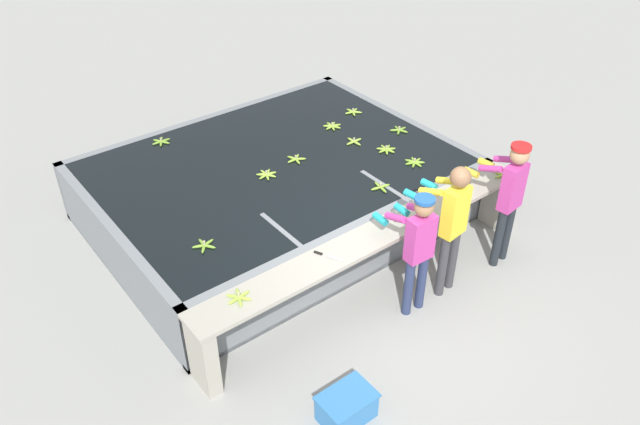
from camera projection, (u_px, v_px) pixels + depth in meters
ground_plane at (383, 302)px, 7.54m from camera, size 80.00×80.00×0.00m
wash_tank at (276, 190)px, 8.74m from camera, size 4.80×3.65×0.89m
work_ledge at (374, 251)px, 7.31m from camera, size 4.80×0.45×0.89m
worker_0 at (417, 244)px, 6.91m from camera, size 0.43×0.72×1.60m
worker_1 at (452, 219)px, 7.13m from camera, size 0.46×0.74×1.76m
worker_2 at (509, 193)px, 7.59m from camera, size 0.45×0.74×1.72m
banana_bunch_floating_0 at (414, 162)px, 8.46m from camera, size 0.28×0.28×0.08m
banana_bunch_floating_1 at (353, 112)px, 9.70m from camera, size 0.28×0.27×0.08m
banana_bunch_floating_2 at (161, 141)px, 8.93m from camera, size 0.28×0.26×0.08m
banana_bunch_floating_3 at (296, 159)px, 8.53m from camera, size 0.27×0.28×0.08m
banana_bunch_floating_4 at (386, 149)px, 8.74m from camera, size 0.28×0.28×0.08m
banana_bunch_floating_5 at (399, 130)px, 9.21m from camera, size 0.27×0.28×0.08m
banana_bunch_floating_6 at (354, 141)px, 8.93m from camera, size 0.28×0.28×0.08m
banana_bunch_floating_7 at (380, 187)px, 7.95m from camera, size 0.28×0.28×0.08m
banana_bunch_floating_8 at (267, 174)px, 8.20m from camera, size 0.28×0.28×0.08m
banana_bunch_floating_9 at (204, 245)px, 6.98m from camera, size 0.28×0.27×0.08m
banana_bunch_floating_10 at (332, 126)px, 9.32m from camera, size 0.28×0.28×0.08m
banana_bunch_ledge_0 at (503, 175)px, 8.18m from camera, size 0.27×0.27×0.08m
banana_bunch_ledge_1 at (239, 297)px, 6.28m from camera, size 0.28×0.27×0.08m
banana_bunch_ledge_2 at (455, 191)px, 7.87m from camera, size 0.28×0.27×0.08m
knife_0 at (324, 255)px, 6.85m from camera, size 0.18×0.33×0.02m
knife_1 at (396, 215)px, 7.46m from camera, size 0.27×0.26×0.02m
crate at (347, 407)px, 6.10m from camera, size 0.55×0.39×0.32m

